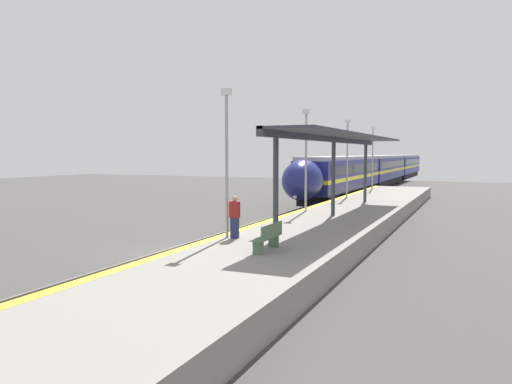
# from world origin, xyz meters

# --- Properties ---
(ground_plane) EXTENTS (120.00, 120.00, 0.00)m
(ground_plane) POSITION_xyz_m (0.00, 0.00, 0.00)
(ground_plane) COLOR #423F3D
(rail_left) EXTENTS (0.08, 90.00, 0.15)m
(rail_left) POSITION_xyz_m (-0.72, 0.00, 0.07)
(rail_left) COLOR slate
(rail_left) RESTS_ON ground_plane
(rail_right) EXTENTS (0.08, 90.00, 0.15)m
(rail_right) POSITION_xyz_m (0.72, 0.00, 0.07)
(rail_right) COLOR slate
(rail_right) RESTS_ON ground_plane
(train) EXTENTS (2.78, 62.25, 3.81)m
(train) POSITION_xyz_m (0.00, 44.10, 2.18)
(train) COLOR black
(train) RESTS_ON ground_plane
(platform_right) EXTENTS (5.13, 64.00, 0.92)m
(platform_right) POSITION_xyz_m (4.28, 0.00, 0.45)
(platform_right) COLOR gray
(platform_right) RESTS_ON ground_plane
(platform_bench) EXTENTS (0.44, 1.72, 0.89)m
(platform_bench) POSITION_xyz_m (4.68, -2.33, 1.39)
(platform_bench) COLOR #4C6B4C
(platform_bench) RESTS_ON platform_right
(person_waiting) EXTENTS (0.36, 0.22, 1.59)m
(person_waiting) POSITION_xyz_m (2.59, -0.61, 1.72)
(person_waiting) COLOR navy
(person_waiting) RESTS_ON platform_right
(railway_signal) EXTENTS (0.28, 0.28, 4.34)m
(railway_signal) POSITION_xyz_m (-2.19, 30.91, 2.66)
(railway_signal) COLOR #59595E
(railway_signal) RESTS_ON ground_plane
(lamppost_near) EXTENTS (0.36, 0.20, 5.54)m
(lamppost_near) POSITION_xyz_m (2.27, -0.60, 4.07)
(lamppost_near) COLOR #9E9EA3
(lamppost_near) RESTS_ON platform_right
(lamppost_mid) EXTENTS (0.36, 0.20, 5.54)m
(lamppost_mid) POSITION_xyz_m (2.27, 8.75, 4.07)
(lamppost_mid) COLOR #9E9EA3
(lamppost_mid) RESTS_ON platform_right
(lamppost_far) EXTENTS (0.36, 0.20, 5.54)m
(lamppost_far) POSITION_xyz_m (2.27, 18.10, 4.07)
(lamppost_far) COLOR #9E9EA3
(lamppost_far) RESTS_ON platform_right
(lamppost_farthest) EXTENTS (0.36, 0.20, 5.54)m
(lamppost_farthest) POSITION_xyz_m (2.27, 27.45, 4.07)
(lamppost_farthest) COLOR #9E9EA3
(lamppost_farthest) RESTS_ON platform_right
(station_canopy) EXTENTS (2.02, 18.78, 4.08)m
(station_canopy) POSITION_xyz_m (4.69, 7.59, 4.73)
(station_canopy) COLOR #333842
(station_canopy) RESTS_ON platform_right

